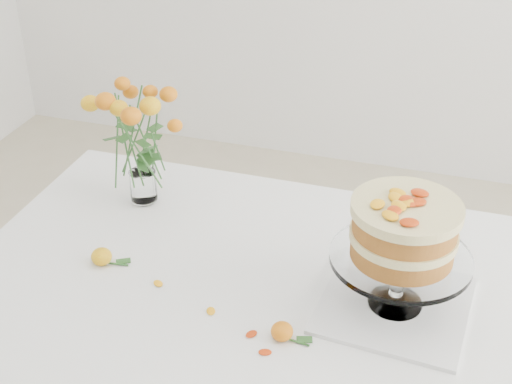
# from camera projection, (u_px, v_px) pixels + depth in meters

# --- Properties ---
(table) EXTENTS (1.43, 0.93, 0.76)m
(table) POSITION_uv_depth(u_px,v_px,m) (280.00, 323.00, 1.55)
(table) COLOR tan
(table) RESTS_ON ground
(napkin) EXTENTS (0.32, 0.32, 0.01)m
(napkin) POSITION_uv_depth(u_px,v_px,m) (394.00, 305.00, 1.47)
(napkin) COLOR silver
(napkin) RESTS_ON table
(cake_stand) EXTENTS (0.28, 0.28, 0.25)m
(cake_stand) POSITION_uv_depth(u_px,v_px,m) (403.00, 236.00, 1.38)
(cake_stand) COLOR white
(cake_stand) RESTS_ON napkin
(rose_vase) EXTENTS (0.25, 0.25, 0.34)m
(rose_vase) POSITION_uv_depth(u_px,v_px,m) (138.00, 131.00, 1.72)
(rose_vase) COLOR white
(rose_vase) RESTS_ON table
(loose_rose_near) EXTENTS (0.08, 0.05, 0.04)m
(loose_rose_near) POSITION_uv_depth(u_px,v_px,m) (102.00, 257.00, 1.59)
(loose_rose_near) COLOR yellow
(loose_rose_near) RESTS_ON table
(loose_rose_far) EXTENTS (0.08, 0.04, 0.04)m
(loose_rose_far) POSITION_uv_depth(u_px,v_px,m) (282.00, 331.00, 1.38)
(loose_rose_far) COLOR orange
(loose_rose_far) RESTS_ON table
(stray_petal_a) EXTENTS (0.03, 0.02, 0.00)m
(stray_petal_a) POSITION_uv_depth(u_px,v_px,m) (211.00, 311.00, 1.45)
(stray_petal_a) COLOR #FFA710
(stray_petal_a) RESTS_ON table
(stray_petal_b) EXTENTS (0.03, 0.02, 0.00)m
(stray_petal_b) POSITION_uv_depth(u_px,v_px,m) (251.00, 334.00, 1.40)
(stray_petal_b) COLOR #FFA710
(stray_petal_b) RESTS_ON table
(stray_petal_c) EXTENTS (0.03, 0.02, 0.00)m
(stray_petal_c) POSITION_uv_depth(u_px,v_px,m) (265.00, 352.00, 1.35)
(stray_petal_c) COLOR #FFA710
(stray_petal_c) RESTS_ON table
(stray_petal_d) EXTENTS (0.03, 0.02, 0.00)m
(stray_petal_d) POSITION_uv_depth(u_px,v_px,m) (158.00, 284.00, 1.53)
(stray_petal_d) COLOR #FFA710
(stray_petal_d) RESTS_ON table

